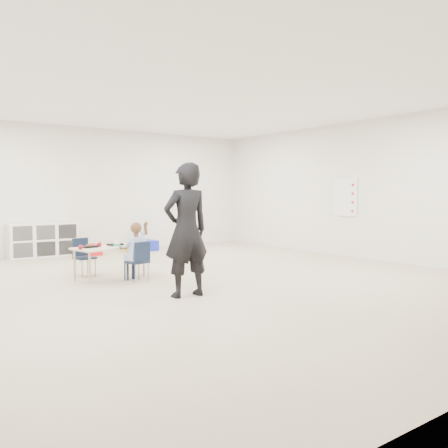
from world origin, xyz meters
TOP-DOWN VIEW (x-y plane):
  - room at (0.00, 0.00)m, footprint 9.00×9.02m
  - table at (-1.09, 1.00)m, footprint 1.18×0.75m
  - chair_near at (-0.85, 0.54)m, footprint 0.34×0.32m
  - chair_far at (-1.33, 1.46)m, footprint 0.34×0.32m
  - child at (-0.85, 0.54)m, footprint 0.47×0.47m
  - lunch_tray_near at (-0.97, 1.07)m, footprint 0.25×0.20m
  - lunch_tray_far at (-1.42, 1.01)m, footprint 0.25×0.20m
  - milk_carton at (-1.02, 0.91)m, footprint 0.08×0.08m
  - bread_roll at (-0.76, 0.99)m, footprint 0.09×0.09m
  - apple_near at (-1.25, 1.03)m, footprint 0.07×0.07m
  - apple_far at (-1.62, 0.82)m, footprint 0.07×0.07m
  - cubby_shelf at (-1.20, 4.28)m, footprint 1.40×0.40m
  - rules_poster at (3.98, 0.60)m, footprint 0.02×0.60m
  - adult at (-0.81, -0.81)m, footprint 0.63×0.43m
  - bin_red at (-0.32, 3.90)m, footprint 0.36×0.47m
  - bin_yellow at (0.70, 3.98)m, footprint 0.42×0.49m
  - bin_blue at (1.05, 3.96)m, footprint 0.38×0.49m

SIDE VIEW (x-z plane):
  - bin_yellow at x=0.70m, z-range 0.00..0.21m
  - bin_red at x=-0.32m, z-range 0.00..0.23m
  - bin_blue at x=1.05m, z-range 0.00..0.24m
  - table at x=-1.09m, z-range 0.00..0.51m
  - chair_near at x=-0.85m, z-range 0.00..0.60m
  - chair_far at x=-1.33m, z-range 0.00..0.60m
  - cubby_shelf at x=-1.20m, z-range 0.00..0.70m
  - child at x=-0.85m, z-range 0.00..0.95m
  - lunch_tray_near at x=-0.97m, z-range 0.50..0.53m
  - lunch_tray_far at x=-1.42m, z-range 0.50..0.53m
  - bread_roll at x=-0.76m, z-range 0.50..0.57m
  - apple_near at x=-1.25m, z-range 0.50..0.57m
  - apple_far at x=-1.62m, z-range 0.50..0.57m
  - milk_carton at x=-1.02m, z-range 0.50..0.60m
  - adult at x=-0.81m, z-range 0.00..1.71m
  - rules_poster at x=3.98m, z-range 0.85..1.65m
  - room at x=0.00m, z-range 0.00..2.80m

